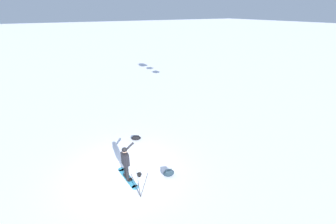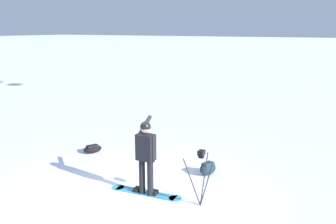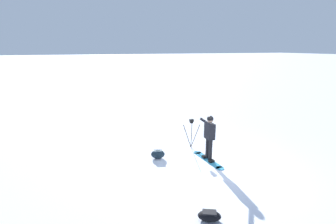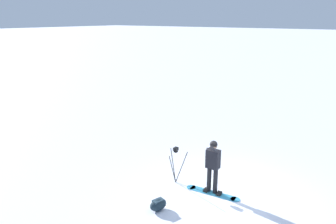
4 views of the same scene
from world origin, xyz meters
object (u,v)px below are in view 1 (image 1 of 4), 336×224
(gear_bag_large, at_px, (136,138))
(camera_tripod, at_px, (139,180))
(snowboarder, at_px, (126,160))
(snowboard, at_px, (128,178))
(gear_bag_small, at_px, (169,173))

(gear_bag_large, xyz_separation_m, camera_tripod, (4.31, -1.57, 0.77))
(snowboarder, relative_size, gear_bag_large, 2.63)
(snowboard, height_order, gear_bag_large, gear_bag_large)
(snowboarder, height_order, gear_bag_small, snowboarder)
(gear_bag_large, distance_m, camera_tripod, 4.65)
(snowboarder, bearing_deg, camera_tripod, 4.58)
(snowboarder, relative_size, camera_tripod, 1.41)
(snowboard, distance_m, gear_bag_small, 1.92)
(camera_tripod, relative_size, gear_bag_small, 2.10)
(gear_bag_large, bearing_deg, camera_tripod, -20.00)
(gear_bag_small, bearing_deg, snowboarder, -113.47)
(gear_bag_large, relative_size, gear_bag_small, 1.13)
(snowboarder, distance_m, snowboard, 1.04)
(gear_bag_large, xyz_separation_m, gear_bag_small, (3.77, 0.10, 0.05))
(snowboard, relative_size, gear_bag_large, 2.63)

